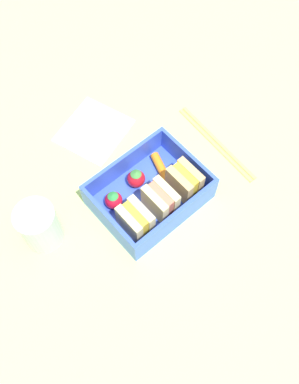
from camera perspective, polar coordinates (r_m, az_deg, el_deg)
ground_plane at (r=70.11cm, az=0.00°, el=-1.38°), size 120.00×120.00×2.00cm
bento_tray at (r=68.67cm, az=0.00°, el=-0.80°), size 16.80×13.04×1.20cm
bento_rim at (r=66.16cm, az=0.00°, el=0.28°), size 16.80×13.04×4.42cm
sandwich_left at (r=66.76cm, az=4.67°, el=1.45°), size 3.58×5.06×5.03cm
sandwich_center_left at (r=65.06cm, az=1.46°, el=-1.09°), size 3.58×5.06×5.03cm
sandwich_center at (r=63.70cm, az=-1.90°, el=-3.75°), size 3.58×5.06×5.03cm
carrot_stick_far_left at (r=69.89cm, az=1.51°, el=3.31°), size 2.99×5.47×1.41cm
strawberry_far_left at (r=67.85cm, az=-1.91°, el=1.77°), size 2.91×2.91×3.51cm
strawberry_left at (r=66.39cm, az=-4.82°, el=-1.06°), size 2.80×2.80×3.40cm
chopstick_pair at (r=75.22cm, az=8.92°, el=6.55°), size 2.66×18.57×0.70cm
drinking_glass at (r=65.00cm, az=-14.44°, el=-4.42°), size 5.95×5.95×8.03cm
folded_napkin at (r=76.60cm, az=-7.44°, el=8.18°), size 13.81×13.34×0.40cm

